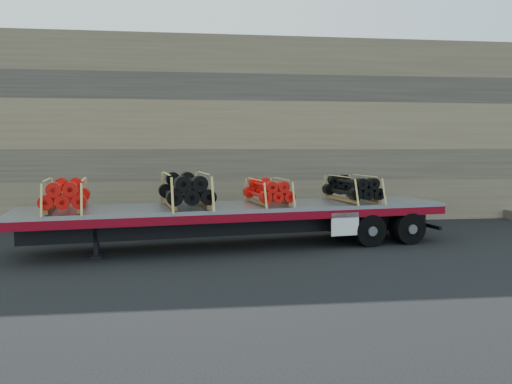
% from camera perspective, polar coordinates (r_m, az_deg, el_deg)
% --- Properties ---
extents(ground, '(120.00, 120.00, 0.00)m').
position_cam_1_polar(ground, '(13.98, -2.75, -6.65)').
color(ground, black).
rests_on(ground, ground).
extents(rock_wall, '(44.00, 3.00, 7.00)m').
position_cam_1_polar(rock_wall, '(20.19, -4.20, 6.91)').
color(rock_wall, '#7A6B54').
rests_on(rock_wall, ground).
extents(trailer, '(12.34, 4.18, 1.21)m').
position_cam_1_polar(trailer, '(14.40, -1.99, -3.86)').
color(trailer, '#9D9FA4').
rests_on(trailer, ground).
extents(bundle_front, '(1.42, 2.33, 0.78)m').
position_cam_1_polar(bundle_front, '(13.91, -20.89, -0.37)').
color(bundle_front, red).
rests_on(bundle_front, trailer).
extents(bundle_midfront, '(1.63, 2.67, 0.89)m').
position_cam_1_polar(bundle_midfront, '(13.99, -8.09, 0.17)').
color(bundle_midfront, black).
rests_on(bundle_midfront, trailer).
extents(bundle_midrear, '(1.28, 2.10, 0.70)m').
position_cam_1_polar(bundle_midrear, '(14.52, 1.37, 0.01)').
color(bundle_midrear, red).
rests_on(bundle_midrear, trailer).
extents(bundle_rear, '(1.37, 2.24, 0.75)m').
position_cam_1_polar(bundle_rear, '(15.54, 10.92, 0.34)').
color(bundle_rear, black).
rests_on(bundle_rear, trailer).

